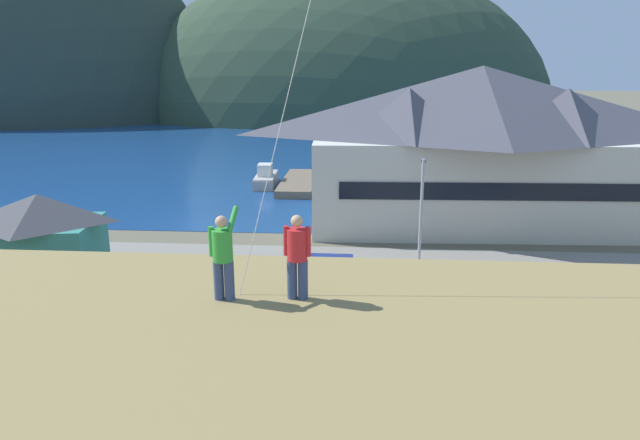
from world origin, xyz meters
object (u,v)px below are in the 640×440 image
Objects in this scene: parked_car_front_row_silver at (329,275)px; person_companion at (297,254)px; parked_car_lone_by_shed at (181,339)px; person_kite_flyer at (223,254)px; harbor_lodge at (479,142)px; parked_car_back_row_right at (537,293)px; moored_boat_wharfside at (266,178)px; parking_light_pole at (421,209)px; storage_shed_near_lot at (43,243)px; parked_car_mid_row_near at (207,276)px; parked_car_mid_row_center at (584,358)px; wharf_dock at (299,183)px.

person_companion is (0.19, -14.97, 6.13)m from parked_car_front_row_silver.
parked_car_lone_by_shed is 2.33× the size of person_kite_flyer.
harbor_lodge reaches higher than parked_car_back_row_right.
parking_light_pole is at bearing -62.51° from moored_boat_wharfside.
storage_shed_near_lot reaches higher than parked_car_front_row_silver.
harbor_lodge is 22.00m from parked_car_mid_row_near.
parking_light_pole is 3.58× the size of person_companion.
storage_shed_near_lot is 8.20m from parked_car_mid_row_near.
parked_car_mid_row_center is 0.68× the size of parking_light_pole.
parked_car_lone_by_shed is (-0.83, -33.33, 0.71)m from wharf_dock.
parked_car_mid_row_center is at bearing -68.07° from wharf_dock.
parked_car_mid_row_center is 11.73m from parking_light_pole.
person_companion is (5.30, -7.98, 6.13)m from parked_car_lone_by_shed.
wharf_dock is 1.81× the size of parking_light_pole.
parking_light_pole is 3.35× the size of person_kite_flyer.
person_kite_flyer is (-10.95, -29.37, 1.32)m from harbor_lodge.
parked_car_lone_by_shed is at bearing -91.42° from wharf_dock.
harbor_lodge is 5.71× the size of parked_car_lone_by_shed.
person_kite_flyer is at bearing -128.39° from parked_car_back_row_right.
parked_car_mid_row_near is 16.83m from person_companion.
moored_boat_wharfside reaches higher than parked_car_back_row_right.
storage_shed_near_lot reaches higher than wharf_dock.
person_companion is at bearing -140.10° from parked_car_mid_row_center.
person_kite_flyer is (3.84, -8.13, 6.14)m from parked_car_lone_by_shed.
parking_light_pole is at bearing 45.90° from parked_car_lone_by_shed.
harbor_lodge is 4.13× the size of storage_shed_near_lot.
parking_light_pole is (12.17, -23.39, 3.02)m from moored_boat_wharfside.
parked_car_mid_row_near is 16.50m from person_kite_flyer.
storage_shed_near_lot is at bearing -109.75° from wharf_dock.
person_kite_flyer is (3.01, -41.46, 6.86)m from wharf_dock.
parked_car_mid_row_near is at bearing -136.50° from harbor_lodge.
parked_car_lone_by_shed is 11.37m from person_companion.
parked_car_lone_by_shed is at bearing -159.67° from parked_car_back_row_right.
moored_boat_wharfside is at bearing 116.44° from parked_car_mid_row_center.
parked_car_front_row_silver is (5.89, 0.53, 0.00)m from parked_car_mid_row_near.
parked_car_front_row_silver and parked_car_lone_by_shed have the same top height.
parked_car_lone_by_shed is 14.27m from parking_light_pole.
parked_car_back_row_right is at bearing -44.24° from parking_light_pole.
moored_boat_wharfside is at bearing 100.55° from person_companion.
harbor_lodge is at bearing 72.00° from person_companion.
harbor_lodge is 30.75m from person_companion.
parked_car_back_row_right and parked_car_lone_by_shed have the same top height.
harbor_lodge reaches higher than wharf_dock.
storage_shed_near_lot is 1.38× the size of parked_car_lone_by_shed.
parked_car_front_row_silver is 8.66m from parked_car_lone_by_shed.
parked_car_back_row_right is 18.31m from person_kite_flyer.
person_kite_flyer reaches higher than parked_car_mid_row_near.
parking_light_pole reaches higher than parked_car_back_row_right.
parked_car_lone_by_shed is 0.69× the size of parking_light_pole.
storage_shed_near_lot is at bearing -103.34° from moored_boat_wharfside.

